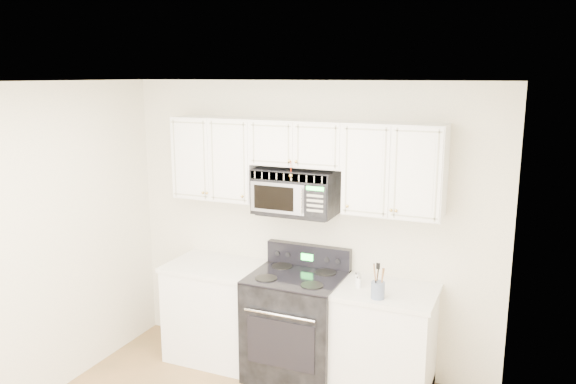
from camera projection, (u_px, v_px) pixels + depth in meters
The scene contains 9 objects.
room at pixel (207, 292), 3.54m from camera, with size 3.51×3.51×2.61m.
base_cabinet_left at pixel (216, 313), 5.32m from camera, with size 0.86×0.65×0.92m.
base_cabinet_right at pixel (382, 345), 4.71m from camera, with size 0.86×0.65×0.92m.
range at pixel (296, 324), 4.97m from camera, with size 0.80×0.72×1.13m.
upper_cabinets at pixel (301, 159), 4.84m from camera, with size 2.44×0.37×0.75m.
microwave at pixel (295, 191), 4.90m from camera, with size 0.71×0.41×0.39m.
utensil_crock at pixel (378, 289), 4.40m from camera, with size 0.11×0.11×0.29m.
shaker_salt at pixel (359, 282), 4.63m from camera, with size 0.04×0.04×0.10m.
shaker_pepper at pixel (358, 278), 4.72m from camera, with size 0.04×0.04×0.10m.
Camera 1 is at (1.78, -2.87, 2.64)m, focal length 35.00 mm.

